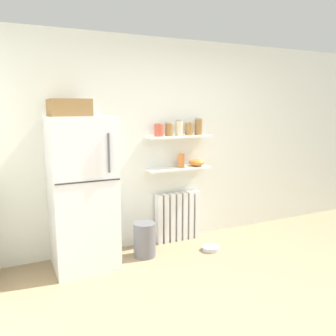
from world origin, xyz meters
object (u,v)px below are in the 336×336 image
object	(u,v)px
storage_jar_0	(159,130)
pet_food_bowl	(211,248)
storage_jar_2	(179,128)
shelf_bowl	(197,163)
trash_bin	(145,240)
refrigerator	(82,190)
radiator	(178,217)
storage_jar_3	(189,129)
storage_jar_4	(198,126)
storage_jar_1	(169,129)
vase	(181,160)

from	to	relation	value
storage_jar_0	pet_food_bowl	world-z (taller)	storage_jar_0
storage_jar_2	storage_jar_0	bearing A→B (deg)	-180.00
shelf_bowl	trash_bin	xyz separation A→B (m)	(-0.86, -0.27, -0.83)
refrigerator	shelf_bowl	size ratio (longest dim) A/B	9.26
radiator	pet_food_bowl	bearing A→B (deg)	-66.70
storage_jar_3	storage_jar_4	distance (m)	0.14
storage_jar_3	pet_food_bowl	bearing A→B (deg)	-81.31
storage_jar_1	trash_bin	size ratio (longest dim) A/B	0.42
radiator	storage_jar_4	bearing A→B (deg)	-6.04
storage_jar_2	storage_jar_3	xyz separation A→B (m)	(0.14, 0.00, -0.01)
refrigerator	storage_jar_0	world-z (taller)	refrigerator
shelf_bowl	radiator	bearing A→B (deg)	173.58
storage_jar_2	radiator	bearing A→B (deg)	90.00
refrigerator	storage_jar_1	world-z (taller)	refrigerator
vase	storage_jar_0	bearing A→B (deg)	-180.00
storage_jar_1	storage_jar_4	xyz separation A→B (m)	(0.43, 0.00, 0.02)
storage_jar_2	pet_food_bowl	distance (m)	1.56
refrigerator	storage_jar_2	bearing A→B (deg)	9.07
storage_jar_0	vase	bearing A→B (deg)	0.00
storage_jar_2	trash_bin	size ratio (longest dim) A/B	0.49
refrigerator	storage_jar_2	world-z (taller)	refrigerator
refrigerator	radiator	xyz separation A→B (m)	(1.30, 0.24, -0.55)
radiator	storage_jar_3	xyz separation A→B (m)	(0.14, -0.03, 1.16)
shelf_bowl	storage_jar_4	bearing A→B (deg)	0.00
shelf_bowl	storage_jar_1	bearing A→B (deg)	180.00
storage_jar_0	storage_jar_2	world-z (taller)	storage_jar_2
shelf_bowl	trash_bin	bearing A→B (deg)	-162.69
pet_food_bowl	radiator	bearing A→B (deg)	113.30
storage_jar_0	storage_jar_2	size ratio (longest dim) A/B	0.84
storage_jar_1	vase	size ratio (longest dim) A/B	0.97
storage_jar_0	storage_jar_1	xyz separation A→B (m)	(0.14, 0.00, 0.00)
radiator	trash_bin	world-z (taller)	radiator
refrigerator	storage_jar_1	distance (m)	1.32
pet_food_bowl	storage_jar_1	bearing A→B (deg)	127.39
refrigerator	pet_food_bowl	distance (m)	1.75
storage_jar_1	storage_jar_4	distance (m)	0.43
pet_food_bowl	storage_jar_0	bearing A→B (deg)	136.94
refrigerator	storage_jar_4	bearing A→B (deg)	7.46
storage_jar_0	shelf_bowl	xyz separation A→B (m)	(0.55, 0.00, -0.45)
storage_jar_0	storage_jar_4	world-z (taller)	storage_jar_4
refrigerator	storage_jar_3	distance (m)	1.58
refrigerator	pet_food_bowl	xyz separation A→B (m)	(1.51, -0.26, -0.85)
vase	pet_food_bowl	world-z (taller)	vase
radiator	pet_food_bowl	world-z (taller)	radiator
radiator	vase	world-z (taller)	vase
storage_jar_4	shelf_bowl	world-z (taller)	storage_jar_4
storage_jar_2	storage_jar_4	distance (m)	0.28
storage_jar_1	storage_jar_2	bearing A→B (deg)	0.00
radiator	trash_bin	distance (m)	0.67
refrigerator	pet_food_bowl	size ratio (longest dim) A/B	8.45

